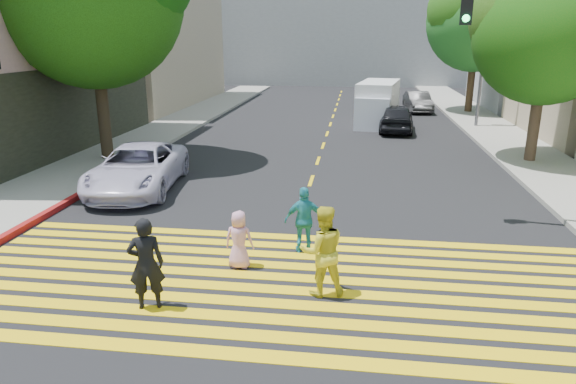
% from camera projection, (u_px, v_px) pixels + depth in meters
% --- Properties ---
extents(ground, '(120.00, 120.00, 0.00)m').
position_uv_depth(ground, '(266.00, 316.00, 9.11)').
color(ground, black).
extents(sidewalk_left, '(3.00, 40.00, 0.15)m').
position_uv_depth(sidewalk_left, '(191.00, 117.00, 31.04)').
color(sidewalk_left, gray).
rests_on(sidewalk_left, ground).
extents(sidewalk_right, '(3.00, 60.00, 0.15)m').
position_uv_depth(sidewalk_right, '(519.00, 149.00, 22.23)').
color(sidewalk_right, gray).
rests_on(sidewalk_right, ground).
extents(curb_red, '(0.20, 8.00, 0.16)m').
position_uv_depth(curb_red, '(77.00, 196.00, 15.66)').
color(curb_red, maroon).
rests_on(curb_red, ground).
extents(crosswalk, '(13.40, 5.30, 0.01)m').
position_uv_depth(crosswalk, '(277.00, 283.00, 10.32)').
color(crosswalk, yellow).
rests_on(crosswalk, ground).
extents(lane_line, '(0.12, 34.40, 0.01)m').
position_uv_depth(lane_line, '(332.00, 120.00, 30.45)').
color(lane_line, yellow).
rests_on(lane_line, ground).
extents(building_left_tan, '(12.00, 16.00, 10.00)m').
position_uv_depth(building_left_tan, '(111.00, 33.00, 36.25)').
color(building_left_tan, tan).
rests_on(building_left_tan, ground).
extents(building_right_grey, '(10.00, 10.00, 10.00)m').
position_uv_depth(building_right_grey, '(565.00, 33.00, 34.19)').
color(building_right_grey, gray).
rests_on(building_right_grey, ground).
extents(backdrop_block, '(30.00, 8.00, 12.00)m').
position_uv_depth(backdrop_block, '(346.00, 24.00, 52.89)').
color(backdrop_block, gray).
rests_on(backdrop_block, ground).
extents(tree_right_near, '(7.16, 6.95, 7.67)m').
position_uv_depth(tree_right_near, '(551.00, 24.00, 18.52)').
color(tree_right_near, '#423324').
rests_on(tree_right_near, ground).
extents(tree_right_far, '(7.74, 7.60, 8.88)m').
position_uv_depth(tree_right_far, '(479.00, 15.00, 31.39)').
color(tree_right_far, '#47271B').
rests_on(tree_right_far, ground).
extents(pedestrian_man, '(0.74, 0.60, 1.74)m').
position_uv_depth(pedestrian_man, '(146.00, 264.00, 9.15)').
color(pedestrian_man, black).
rests_on(pedestrian_man, ground).
extents(pedestrian_woman, '(1.01, 0.88, 1.78)m').
position_uv_depth(pedestrian_woman, '(323.00, 251.00, 9.65)').
color(pedestrian_woman, gold).
rests_on(pedestrian_woman, ground).
extents(pedestrian_child, '(0.64, 0.44, 1.27)m').
position_uv_depth(pedestrian_child, '(239.00, 240.00, 10.86)').
color(pedestrian_child, '#D08FB1').
rests_on(pedestrian_child, ground).
extents(pedestrian_extra, '(0.97, 0.56, 1.55)m').
position_uv_depth(pedestrian_extra, '(305.00, 220.00, 11.61)').
color(pedestrian_extra, teal).
rests_on(pedestrian_extra, ground).
extents(white_sedan, '(2.94, 5.39, 1.43)m').
position_uv_depth(white_sedan, '(138.00, 168.00, 16.43)').
color(white_sedan, silver).
rests_on(white_sedan, ground).
extents(dark_car_near, '(2.02, 4.35, 1.44)m').
position_uv_depth(dark_car_near, '(397.00, 118.00, 26.63)').
color(dark_car_near, black).
rests_on(dark_car_near, ground).
extents(silver_car, '(1.87, 4.37, 1.26)m').
position_uv_depth(silver_car, '(382.00, 95.00, 38.09)').
color(silver_car, '#8E98A6').
rests_on(silver_car, ground).
extents(dark_car_parked, '(1.72, 4.04, 1.30)m').
position_uv_depth(dark_car_parked, '(418.00, 102.00, 33.69)').
color(dark_car_parked, '#2B2A2C').
rests_on(dark_car_parked, ground).
extents(white_van, '(2.64, 5.26, 2.37)m').
position_uv_depth(white_van, '(377.00, 105.00, 28.53)').
color(white_van, silver).
rests_on(white_van, ground).
extents(street_lamp, '(2.14, 0.29, 9.46)m').
position_uv_depth(street_lamp, '(483.00, 23.00, 26.19)').
color(street_lamp, '#595962').
rests_on(street_lamp, ground).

